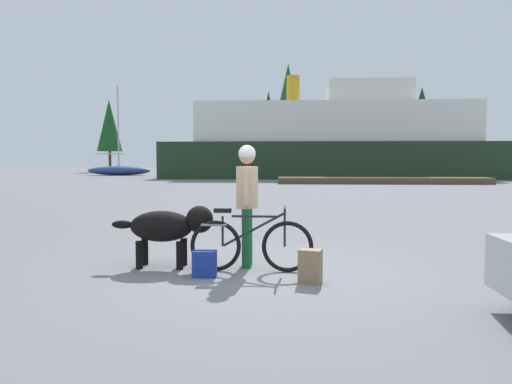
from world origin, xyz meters
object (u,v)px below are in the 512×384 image
Objects in this scene: dog at (169,226)px; ferry_boat at (335,142)px; sailboat_moored at (119,170)px; backpack at (310,266)px; person_cyclist at (247,193)px; handbag_pannier at (205,264)px; bicycle at (250,244)px.

ferry_boat reaches higher than dog.
sailboat_moored is at bearing 109.83° from dog.
dog is at bearing 158.34° from backpack.
person_cyclist is 1.26m from handbag_pannier.
bicycle is 0.06× the size of ferry_boat.
bicycle is 0.78m from person_cyclist.
backpack is 44.41m from sailboat_moored.
dog is 2.20m from backpack.
backpack is at bearing -46.62° from person_cyclist.
person_cyclist reaches higher than bicycle.
sailboat_moored is at bearing 165.86° from ferry_boat.
person_cyclist is at bearing 54.10° from handbag_pannier.
bicycle is at bearing -78.23° from person_cyclist.
sailboat_moored is at bearing 111.92° from backpack.
backpack is at bearing -68.08° from sailboat_moored.
ferry_boat reaches higher than bicycle.
sailboat_moored is (-16.58, 41.19, 0.31)m from backpack.
person_cyclist is at bearing 6.73° from dog.
bicycle is 1.25m from dog.
person_cyclist is 1.55m from backpack.
backpack is 0.02× the size of ferry_boat.
person_cyclist is at bearing -97.40° from ferry_boat.
sailboat_moored reaches higher than person_cyclist.
sailboat_moored reaches higher than ferry_boat.
ferry_boat is (3.68, 36.09, 2.77)m from backpack.
dog is at bearing -70.17° from sailboat_moored.
bicycle reaches higher than handbag_pannier.
ferry_boat is at bearing 80.83° from dog.
backpack is 36.38m from ferry_boat.
ferry_boat is (4.56, 35.15, 1.90)m from person_cyclist.
backpack is 1.41m from handbag_pannier.
bicycle is 0.72m from handbag_pannier.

